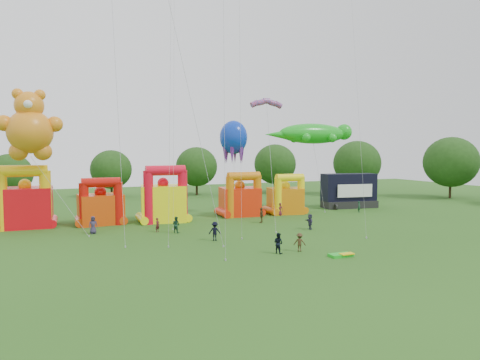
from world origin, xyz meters
name	(u,v)px	position (x,y,z in m)	size (l,w,h in m)	color
ground	(301,273)	(0.00, 0.00, 0.00)	(160.00, 160.00, 0.00)	#265217
tree_ring	(284,188)	(-1.18, 0.61, 6.26)	(123.33, 125.43, 12.07)	#352314
bouncy_castle_0	(25,204)	(-20.48, 27.96, 2.75)	(5.82, 4.70, 7.29)	red
bouncy_castle_1	(101,206)	(-12.20, 27.01, 2.18)	(5.44, 4.58, 5.73)	#CE3E0B
bouncy_castle_2	(164,200)	(-4.73, 26.11, 2.69)	(5.95, 5.02, 7.12)	#FDF40D
bouncy_castle_3	(241,199)	(6.03, 27.02, 2.31)	(5.46, 4.55, 6.07)	red
bouncy_castle_4	(286,198)	(12.71, 26.43, 2.18)	(5.30, 4.60, 5.70)	orange
stage_trailer	(349,191)	(24.88, 28.51, 2.58)	(8.74, 4.22, 5.35)	black
teddy_bear_kite	(48,170)	(-17.73, 23.37, 6.80)	(9.09, 8.19, 15.71)	orange
gecko_kite	(314,139)	(17.98, 27.81, 10.57)	(14.54, 5.11, 13.03)	#18A91C
octopus_kite	(234,151)	(5.63, 28.51, 8.92)	(3.88, 5.16, 13.18)	#0C2FB4
parafoil_kites	(217,127)	(-1.56, 14.50, 11.33)	(22.16, 13.52, 31.47)	red
diamond_kites	(226,78)	(-0.29, 15.30, 16.44)	(22.20, 21.38, 42.48)	red
folded_kite_bundle	(341,255)	(5.55, 2.91, 0.14)	(2.02, 1.13, 0.31)	green
spectator_0	(93,225)	(-13.41, 21.11, 0.95)	(0.92, 0.60, 1.89)	#322B49
spectator_1	(158,225)	(-6.79, 19.51, 0.78)	(0.57, 0.37, 1.56)	#4C151B
spectator_2	(176,225)	(-5.02, 18.27, 0.89)	(0.87, 0.68, 1.79)	#173A27
spectator_3	(215,231)	(-2.38, 12.89, 0.95)	(1.23, 0.70, 1.90)	black
spectator_4	(261,215)	(6.30, 20.73, 0.95)	(1.12, 0.47, 1.91)	#41361A
spectator_5	(310,222)	(9.54, 14.65, 0.88)	(1.64, 0.52, 1.77)	#2B2844
spectator_6	(280,209)	(10.99, 25.00, 0.91)	(0.89, 0.58, 1.82)	#591924
spectator_7	(359,207)	(23.18, 23.67, 0.80)	(0.58, 0.38, 1.59)	#183C27
spectator_8	(278,243)	(1.09, 5.88, 0.91)	(0.88, 0.69, 1.81)	black
spectator_9	(300,242)	(3.19, 5.84, 0.82)	(1.06, 0.61, 1.64)	#3F2C19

